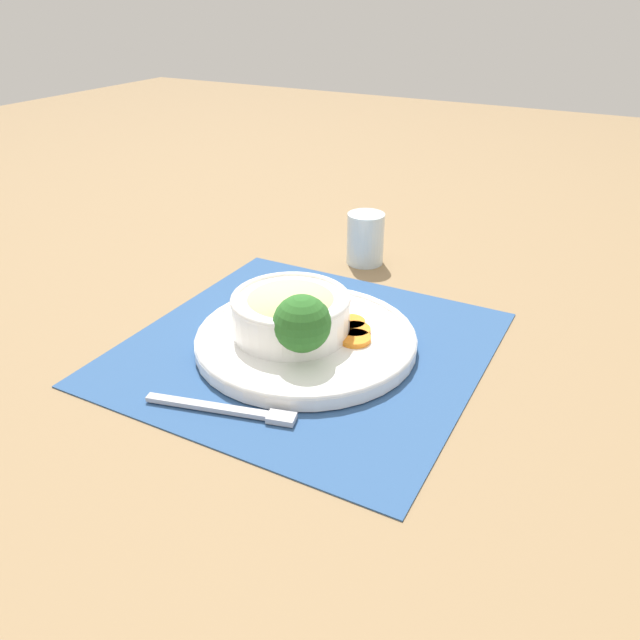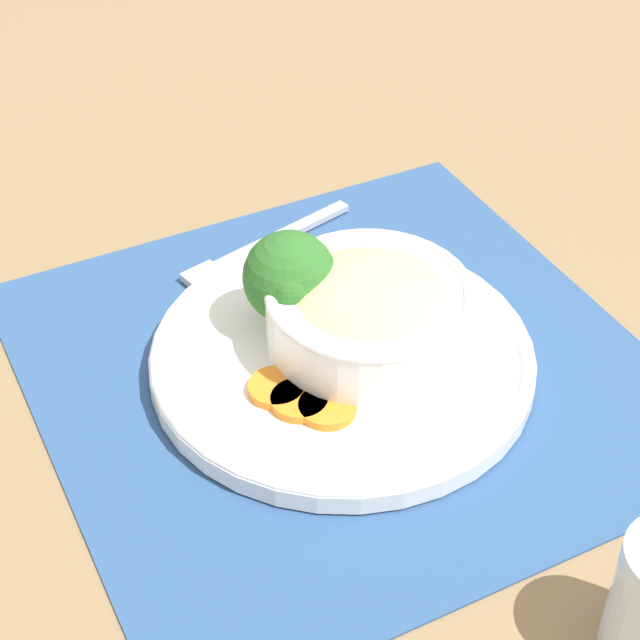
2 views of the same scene
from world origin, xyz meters
name	(u,v)px [view 2 (image 2 of 2)]	position (x,y,z in m)	size (l,w,h in m)	color
ground_plane	(342,370)	(0.00, 0.00, 0.00)	(4.00, 4.00, 0.00)	#8C704C
placemat	(342,368)	(0.00, 0.00, 0.00)	(0.46, 0.47, 0.00)	#2D5184
plate	(342,356)	(0.00, 0.00, 0.02)	(0.30, 0.30, 0.02)	white
bowl	(371,313)	(0.00, -0.02, 0.05)	(0.16, 0.16, 0.07)	white
broccoli_floret	(290,278)	(0.05, 0.02, 0.07)	(0.07, 0.07, 0.08)	#759E51
carrot_slice_near	(277,388)	(-0.02, 0.06, 0.02)	(0.04, 0.04, 0.01)	orange
carrot_slice_middle	(299,401)	(-0.04, 0.06, 0.02)	(0.04, 0.04, 0.01)	orange
carrot_slice_far	(327,408)	(-0.05, 0.04, 0.02)	(0.04, 0.04, 0.01)	orange
fork	(253,250)	(0.17, 0.00, 0.01)	(0.06, 0.18, 0.01)	#B7B7BC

